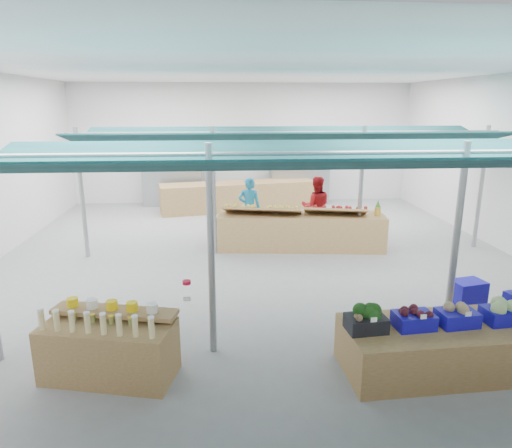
% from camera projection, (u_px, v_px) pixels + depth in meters
% --- Properties ---
extents(floor, '(13.00, 13.00, 0.00)m').
position_uv_depth(floor, '(258.00, 259.00, 10.59)').
color(floor, slate).
rests_on(floor, ground).
extents(hall, '(13.00, 13.00, 13.00)m').
position_uv_depth(hall, '(254.00, 139.00, 11.30)').
color(hall, silver).
rests_on(hall, ground).
extents(pole_grid, '(10.00, 4.60, 3.00)m').
position_uv_depth(pole_grid, '(307.00, 196.00, 8.50)').
color(pole_grid, gray).
rests_on(pole_grid, floor).
extents(awnings, '(9.50, 7.08, 0.30)m').
position_uv_depth(awnings, '(308.00, 144.00, 8.25)').
color(awnings, '#0B2B31').
rests_on(awnings, pole_grid).
extents(back_shelving_left, '(2.00, 0.50, 2.00)m').
position_uv_depth(back_shelving_left, '(172.00, 177.00, 15.92)').
color(back_shelving_left, '#B23F33').
rests_on(back_shelving_left, floor).
extents(back_shelving_right, '(2.00, 0.50, 2.00)m').
position_uv_depth(back_shelving_right, '(300.00, 176.00, 16.27)').
color(back_shelving_right, '#B23F33').
rests_on(back_shelving_right, floor).
extents(bottle_shelf, '(1.81, 1.36, 1.03)m').
position_uv_depth(bottle_shelf, '(110.00, 347.00, 5.96)').
color(bottle_shelf, brown).
rests_on(bottle_shelf, floor).
extents(veg_counter, '(3.38, 1.26, 0.65)m').
position_uv_depth(veg_counter, '(466.00, 346.00, 6.15)').
color(veg_counter, brown).
rests_on(veg_counter, floor).
extents(fruit_counter, '(4.12, 1.40, 0.87)m').
position_uv_depth(fruit_counter, '(301.00, 231.00, 11.27)').
color(fruit_counter, brown).
rests_on(fruit_counter, floor).
extents(far_counter, '(5.28, 1.98, 0.93)m').
position_uv_depth(far_counter, '(238.00, 196.00, 15.38)').
color(far_counter, brown).
rests_on(far_counter, floor).
extents(crate_stack, '(0.60, 0.47, 0.64)m').
position_uv_depth(crate_stack, '(467.00, 299.00, 7.65)').
color(crate_stack, '#140FA8').
rests_on(crate_stack, floor).
extents(vendor_left, '(0.63, 0.45, 1.62)m').
position_uv_depth(vendor_left, '(249.00, 208.00, 12.14)').
color(vendor_left, '#1975A5').
rests_on(vendor_left, floor).
extents(vendor_right, '(0.85, 0.69, 1.62)m').
position_uv_depth(vendor_right, '(316.00, 206.00, 12.28)').
color(vendor_right, maroon).
rests_on(vendor_right, floor).
extents(crate_broccoli, '(0.53, 0.42, 0.35)m').
position_uv_depth(crate_broccoli, '(366.00, 319.00, 5.86)').
color(crate_broccoli, black).
rests_on(crate_broccoli, veg_counter).
extents(crate_beets, '(0.53, 0.42, 0.29)m').
position_uv_depth(crate_beets, '(414.00, 318.00, 5.94)').
color(crate_beets, '#140FA8').
rests_on(crate_beets, veg_counter).
extents(crate_celeriac, '(0.53, 0.42, 0.31)m').
position_uv_depth(crate_celeriac, '(457.00, 315.00, 6.01)').
color(crate_celeriac, '#140FA8').
rests_on(crate_celeriac, veg_counter).
extents(crate_cabbage, '(0.53, 0.42, 0.35)m').
position_uv_depth(crate_cabbage, '(503.00, 311.00, 6.09)').
color(crate_cabbage, '#140FA8').
rests_on(crate_cabbage, veg_counter).
extents(sparrow, '(0.12, 0.09, 0.11)m').
position_uv_depth(sparrow, '(359.00, 318.00, 5.70)').
color(sparrow, brown).
rests_on(sparrow, crate_broccoli).
extents(pole_ribbon, '(0.12, 0.12, 0.28)m').
position_uv_depth(pole_ribbon, '(187.00, 284.00, 6.29)').
color(pole_ribbon, red).
rests_on(pole_ribbon, pole_grid).
extents(apple_heap_yellow, '(2.01, 1.09, 0.27)m').
position_uv_depth(apple_heap_yellow, '(262.00, 208.00, 11.04)').
color(apple_heap_yellow, '#997247').
rests_on(apple_heap_yellow, fruit_counter).
extents(apple_heap_red, '(1.62, 1.01, 0.27)m').
position_uv_depth(apple_heap_red, '(336.00, 209.00, 11.00)').
color(apple_heap_red, '#997247').
rests_on(apple_heap_red, fruit_counter).
extents(pineapple, '(0.14, 0.14, 0.39)m').
position_uv_depth(pineapple, '(378.00, 208.00, 10.97)').
color(pineapple, '#8C6019').
rests_on(pineapple, fruit_counter).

